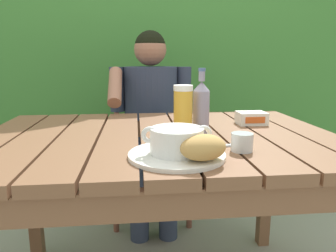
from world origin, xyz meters
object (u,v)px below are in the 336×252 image
Objects in this scene: chair_near_diner at (150,146)px; beer_bottle at (201,106)px; person_eating at (151,116)px; beer_glass at (183,111)px; soup_bowl at (177,140)px; bread_roll at (203,147)px; table_knife at (222,146)px; water_glass_small at (242,142)px; butter_tub at (251,118)px; serving_plate at (177,155)px.

beer_bottle is (0.15, -0.89, 0.41)m from chair_near_diner.
beer_glass is (0.08, -0.74, 0.15)m from person_eating.
soup_bowl is 0.32m from beer_bottle.
bread_roll reaches higher than table_knife.
butter_tub is at bearing 65.65° from water_glass_small.
beer_glass is at bearing -85.16° from chair_near_diner.
bread_roll reaches higher than serving_plate.
serving_plate is 1.84× the size of bread_roll.
chair_near_diner is at bearing 94.84° from beer_glass.
soup_bowl is 1.31× the size of table_knife.
serving_plate is 1.81× the size of table_knife.
person_eating is 0.92m from table_knife.
serving_plate is at bearing -88.41° from person_eating.
soup_bowl is 0.19m from table_knife.
person_eating is 1.06m from bread_roll.
person_eating is at bearing 91.59° from soup_bowl.
serving_plate is 4.19× the size of water_glass_small.
chair_near_diner reaches higher than butter_tub.
bread_roll is at bearing -86.08° from chair_near_diner.
person_eating is 4.29× the size of serving_plate.
person_eating is at bearing -90.85° from chair_near_diner.
beer_bottle is at bearing -77.26° from person_eating.
butter_tub is at bearing 47.94° from soup_bowl.
person_eating is 4.95× the size of beer_bottle.
table_knife is at bearing -78.20° from person_eating.
soup_bowl is at bearing -151.03° from table_knife.
beer_glass is 0.38m from butter_tub.
water_glass_small is at bearing 10.21° from soup_bowl.
soup_bowl is 1.69× the size of butter_tub.
chair_near_diner is at bearing 89.15° from person_eating.
beer_glass is (0.08, -0.93, 0.40)m from chair_near_diner.
bread_roll is at bearing -49.40° from serving_plate.
serving_plate is at bearing -114.20° from beer_bottle.
beer_bottle reaches higher than bread_roll.
butter_tub is at bearing 27.98° from beer_bottle.
beer_glass reaches higher than water_glass_small.
beer_glass is at bearing 77.50° from soup_bowl.
person_eating is 6.51× the size of beer_glass.
butter_tub is 0.40m from table_knife.
soup_bowl is at bearing -88.82° from chair_near_diner.
water_glass_small is 0.07m from table_knife.
serving_plate is 0.27m from beer_glass.
beer_bottle is 1.57× the size of table_knife.
soup_bowl reaches higher than serving_plate.
table_knife is (0.10, 0.16, -0.04)m from bread_roll.
table_knife is (0.03, -0.20, -0.10)m from beer_bottle.
beer_bottle reaches higher than chair_near_diner.
serving_plate is at bearing 86.42° from soup_bowl.
chair_near_diner is 0.76× the size of person_eating.
butter_tub is at bearing -61.88° from chair_near_diner.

